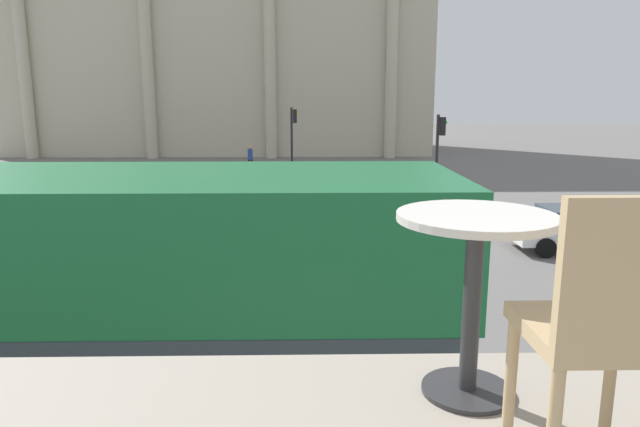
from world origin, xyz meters
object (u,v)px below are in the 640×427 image
(pedestrian_black, at_px, (101,207))
(traffic_light_far, at_px, (293,136))
(cafe_dining_table, at_px, (474,264))
(car_silver, at_px, (222,177))
(traffic_light_near, at_px, (285,208))
(traffic_light_mid, at_px, (439,151))
(car_white, at_px, (578,228))
(pedestrian_white, at_px, (135,212))
(plaza_building_left, at_px, (221,28))
(pedestrian_blue, at_px, (250,157))
(cafe_chair_0, at_px, (605,325))

(pedestrian_black, bearing_deg, traffic_light_far, -33.77)
(cafe_dining_table, height_order, car_silver, cafe_dining_table)
(traffic_light_near, xyz_separation_m, car_silver, (-3.83, 15.63, -1.42))
(traffic_light_far, bearing_deg, traffic_light_mid, -53.47)
(traffic_light_near, relative_size, car_white, 0.76)
(pedestrian_white, bearing_deg, car_silver, -21.89)
(plaza_building_left, relative_size, traffic_light_near, 11.05)
(plaza_building_left, bearing_deg, pedestrian_white, -86.71)
(car_silver, xyz_separation_m, pedestrian_black, (-2.61, -9.85, 0.36))
(pedestrian_blue, height_order, pedestrian_black, pedestrian_black)
(cafe_dining_table, distance_m, traffic_light_mid, 20.58)
(car_silver, xyz_separation_m, pedestrian_blue, (0.72, 7.15, 0.27))
(pedestrian_white, distance_m, pedestrian_black, 1.65)
(plaza_building_left, relative_size, traffic_light_mid, 8.79)
(pedestrian_blue, bearing_deg, traffic_light_mid, 76.88)
(traffic_light_near, distance_m, traffic_light_far, 16.81)
(cafe_chair_0, distance_m, traffic_light_far, 28.62)
(traffic_light_far, relative_size, car_silver, 0.99)
(car_silver, distance_m, pedestrian_black, 10.19)
(pedestrian_blue, relative_size, pedestrian_white, 0.92)
(pedestrian_blue, distance_m, pedestrian_white, 17.99)
(plaza_building_left, bearing_deg, pedestrian_black, -89.05)
(cafe_dining_table, relative_size, traffic_light_mid, 0.18)
(pedestrian_black, bearing_deg, traffic_light_near, -136.28)
(traffic_light_near, bearing_deg, pedestrian_white, 135.84)
(traffic_light_far, height_order, pedestrian_black, traffic_light_far)
(pedestrian_blue, xyz_separation_m, pedestrian_black, (-3.33, -17.00, 0.09))
(traffic_light_near, xyz_separation_m, pedestrian_blue, (-3.12, 22.79, -1.15))
(cafe_chair_0, relative_size, pedestrian_white, 0.50)
(traffic_light_mid, relative_size, car_silver, 0.96)
(cafe_chair_0, relative_size, traffic_light_far, 0.22)
(cafe_dining_table, height_order, cafe_chair_0, cafe_chair_0)
(pedestrian_blue, bearing_deg, car_silver, 38.98)
(plaza_building_left, distance_m, traffic_light_mid, 33.39)
(plaza_building_left, bearing_deg, car_white, -65.43)
(traffic_light_far, height_order, car_white, traffic_light_far)
(traffic_light_near, xyz_separation_m, pedestrian_black, (-6.45, 5.79, -1.06))
(cafe_dining_table, relative_size, traffic_light_near, 0.23)
(traffic_light_mid, height_order, traffic_light_far, traffic_light_far)
(cafe_dining_table, bearing_deg, traffic_light_mid, 77.49)
(pedestrian_white, bearing_deg, cafe_dining_table, -174.19)
(traffic_light_mid, relative_size, pedestrian_black, 2.22)
(plaza_building_left, bearing_deg, traffic_light_near, -79.76)
(traffic_light_near, height_order, car_white, traffic_light_near)
(plaza_building_left, height_order, pedestrian_white, plaza_building_left)
(car_white, xyz_separation_m, pedestrian_blue, (-12.07, 18.95, 0.27))
(traffic_light_near, xyz_separation_m, traffic_light_far, (-0.24, 16.80, 0.58))
(cafe_dining_table, xyz_separation_m, traffic_light_mid, (4.45, 20.04, -1.46))
(cafe_chair_0, height_order, car_silver, cafe_chair_0)
(pedestrian_white, bearing_deg, pedestrian_blue, -21.59)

